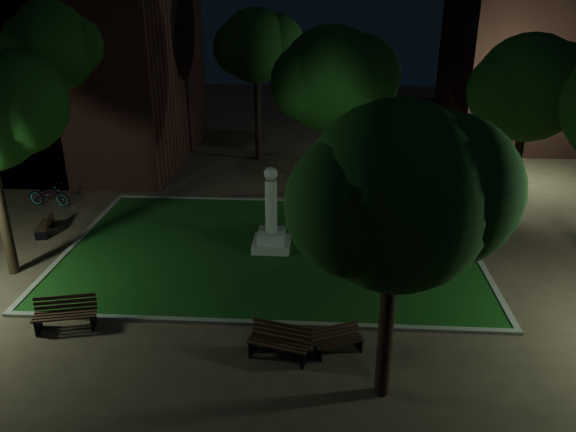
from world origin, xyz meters
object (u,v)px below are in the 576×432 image
bench_near_left (280,343)px  bench_left_side (46,226)px  bench_near_right (337,341)px  bench_far_side (357,189)px  bicycle (49,195)px  monument (271,227)px  bench_west_near (65,314)px  bench_right_side (466,231)px

bench_near_left → bench_left_side: bench_near_left is taller
bench_near_right → bench_far_side: bearing=61.9°
bench_near_right → bicycle: 16.38m
monument → bench_far_side: bearing=60.1°
bench_near_right → bench_west_near: (-7.88, 0.66, 0.10)m
bench_right_side → bicycle: 18.15m
bench_west_near → bench_left_side: (-3.70, 6.49, -0.10)m
bench_west_near → bench_right_side: bearing=14.7°
bench_near_right → bench_west_near: bearing=152.4°
bench_left_side → bench_near_left: bearing=41.2°
bench_west_near → bench_near_right: bearing=-17.9°
bench_near_left → bench_left_side: size_ratio=1.24×
monument → bench_left_side: (-9.20, 0.88, -0.60)m
bench_west_near → bench_right_side: (12.99, 6.85, -0.00)m
bench_near_left → bench_right_side: 10.28m
bench_west_near → bench_far_side: (9.01, 11.69, -0.10)m
bench_near_left → bench_west_near: (-6.32, 0.97, 0.02)m
bench_near_left → bench_left_side: 12.49m
bench_near_left → bench_near_right: (1.55, 0.31, -0.08)m
bench_near_left → bicycle: bearing=152.6°
bench_near_left → bench_right_side: bearing=65.1°
bench_near_right → bench_right_side: (5.12, 7.51, 0.10)m
monument → bench_left_side: 9.26m
bench_near_right → bench_left_side: size_ratio=1.01×
bench_left_side → bicycle: 3.29m
bicycle → bench_far_side: bearing=-74.2°
bench_far_side → bicycle: size_ratio=0.71×
bench_west_near → bench_left_side: 7.47m
bench_near_left → bench_far_side: 12.94m
monument → bench_right_side: 7.61m
bench_far_side → bench_west_near: bearing=55.5°
bench_west_near → bench_right_side: size_ratio=1.00×
bench_west_near → bicycle: 10.74m
bench_left_side → bench_right_side: 16.70m
bench_near_left → bench_left_side: (-10.02, 7.46, -0.08)m
bench_left_side → bench_far_side: (12.70, 5.20, 0.00)m
monument → bicycle: bearing=159.4°
bench_left_side → bicycle: (-1.26, 3.04, 0.16)m
bench_west_near → bicycle: bearing=104.3°
bench_left_side → monument: bearing=72.4°
monument → bench_west_near: bearing=-134.5°
monument → bicycle: monument is taller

